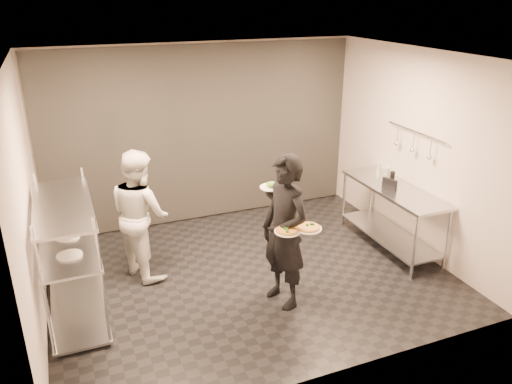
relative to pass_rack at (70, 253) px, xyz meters
name	(u,v)px	position (x,y,z in m)	size (l,w,h in m)	color
room_shell	(219,149)	(2.15, 1.18, 0.63)	(5.00, 4.00, 2.80)	black
pass_rack	(70,253)	(0.00, 0.00, 0.00)	(0.60, 1.60, 1.50)	silver
prep_counter	(392,207)	(4.33, 0.00, -0.14)	(0.60, 1.80, 0.92)	silver
utensil_rail	(414,143)	(4.58, 0.00, 0.78)	(0.07, 1.20, 0.31)	silver
waiter	(285,232)	(2.31, -0.70, 0.15)	(0.67, 0.44, 1.84)	black
chef	(140,214)	(0.89, 0.60, 0.08)	(0.82, 0.64, 1.69)	silver
pizza_plate_near	(287,231)	(2.22, -0.94, 0.30)	(0.28, 0.28, 0.05)	white
pizza_plate_far	(308,227)	(2.47, -0.95, 0.30)	(0.30, 0.30, 0.05)	white
salad_plate	(272,186)	(2.26, -0.42, 0.63)	(0.27, 0.27, 0.07)	white
pos_monitor	(389,184)	(4.21, -0.04, 0.23)	(0.04, 0.22, 0.16)	black
bottle_green	(387,176)	(4.32, 0.18, 0.27)	(0.07, 0.07, 0.24)	#96A396
bottle_clear	(379,170)	(4.37, 0.45, 0.26)	(0.06, 0.06, 0.21)	#96A396
bottle_dark	(392,179)	(4.30, 0.03, 0.27)	(0.07, 0.07, 0.23)	black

